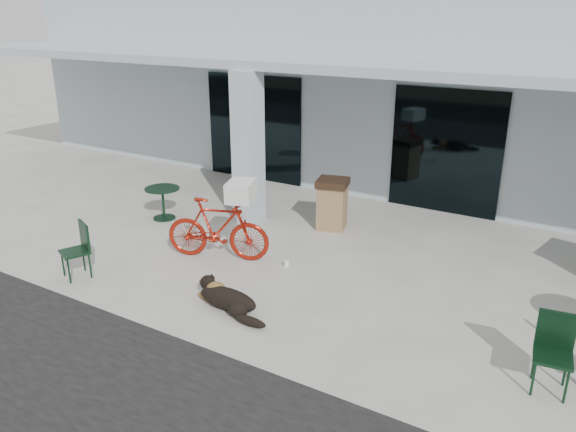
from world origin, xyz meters
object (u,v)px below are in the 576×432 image
Objects in this scene: cafe_chair_far_a at (553,356)px; trash_receptacle at (332,204)px; cafe_chair_near at (75,251)px; cafe_table_near at (163,203)px; dog at (228,298)px; bicycle at (218,229)px.

cafe_chair_far_a is 0.92× the size of trash_receptacle.
trash_receptacle reaches higher than cafe_chair_near.
trash_receptacle reaches higher than cafe_table_near.
cafe_chair_far_a reaches higher than dog.
cafe_chair_far_a reaches higher than cafe_table_near.
dog is at bearing 31.52° from cafe_chair_near.
cafe_chair_far_a is at bearing -119.64° from bicycle.
cafe_chair_near is at bearing -156.64° from dog.
bicycle is at bearing 162.47° from cafe_chair_far_a.
trash_receptacle is (1.06, 2.40, -0.05)m from bicycle.
bicycle is 2.50m from cafe_table_near.
cafe_table_near is at bearing 160.13° from dog.
trash_receptacle is at bearing 107.63° from dog.
cafe_table_near is (-2.27, 1.02, -0.22)m from bicycle.
trash_receptacle is (-4.57, 3.39, 0.04)m from cafe_chair_far_a.
bicycle is 2.56× the size of cafe_table_near.
trash_receptacle is at bearing 135.88° from cafe_chair_far_a.
dog is 1.10× the size of trash_receptacle.
trash_receptacle is (-0.20, 3.80, 0.33)m from dog.
cafe_table_near is at bearing 46.07° from bicycle.
bicycle is at bearing -24.27° from cafe_table_near.
bicycle is 2.41m from cafe_chair_near.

